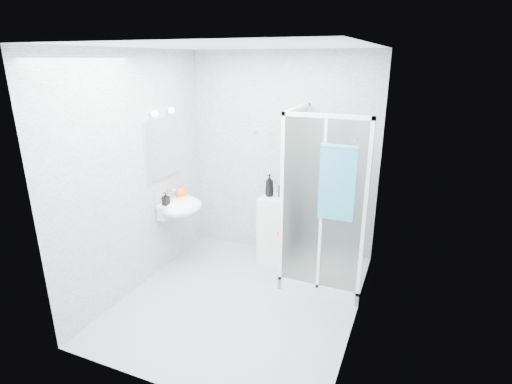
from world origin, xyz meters
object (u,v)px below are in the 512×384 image
at_px(soap_dispenser_orange, 180,191).
at_px(wall_basin, 180,207).
at_px(shampoo_bottle_b, 284,189).
at_px(shower_enclosure, 319,246).
at_px(soap_dispenser_black, 166,199).
at_px(hand_towel, 337,181).
at_px(storage_cabinet, 275,230).
at_px(shampoo_bottle_a, 269,185).

bearing_deg(soap_dispenser_orange, wall_basin, -62.06).
bearing_deg(shampoo_bottle_b, shower_enclosure, -29.19).
bearing_deg(soap_dispenser_black, wall_basin, 64.20).
bearing_deg(soap_dispenser_orange, hand_towel, -6.09).
xyz_separation_m(shower_enclosure, shampoo_bottle_b, (-0.55, 0.31, 0.53)).
bearing_deg(hand_towel, wall_basin, 177.42).
relative_size(wall_basin, soap_dispenser_black, 3.55).
bearing_deg(soap_dispenser_orange, storage_cabinet, 22.69).
height_order(wall_basin, storage_cabinet, wall_basin).
bearing_deg(shampoo_bottle_b, soap_dispenser_orange, -156.74).
bearing_deg(shower_enclosure, storage_cabinet, 158.07).
distance_m(wall_basin, hand_towel, 1.97).
height_order(wall_basin, shampoo_bottle_a, shampoo_bottle_a).
height_order(shampoo_bottle_a, soap_dispenser_orange, shampoo_bottle_a).
xyz_separation_m(storage_cabinet, soap_dispenser_black, (-1.09, -0.74, 0.51)).
relative_size(shower_enclosure, wall_basin, 3.57).
relative_size(shower_enclosure, soap_dispenser_orange, 10.98).
height_order(shampoo_bottle_a, soap_dispenser_black, shampoo_bottle_a).
xyz_separation_m(wall_basin, shampoo_bottle_a, (0.92, 0.59, 0.21)).
xyz_separation_m(storage_cabinet, shampoo_bottle_b, (0.09, 0.05, 0.54)).
xyz_separation_m(storage_cabinet, shampoo_bottle_a, (-0.09, 0.02, 0.57)).
relative_size(shampoo_bottle_a, soap_dispenser_black, 1.78).
distance_m(soap_dispenser_orange, soap_dispenser_black, 0.29).
bearing_deg(storage_cabinet, soap_dispenser_orange, -154.42).
relative_size(hand_towel, soap_dispenser_orange, 4.16).
bearing_deg(shower_enclosure, hand_towel, -59.98).
bearing_deg(wall_basin, shampoo_bottle_a, 32.75).
relative_size(wall_basin, soap_dispenser_orange, 3.07).
distance_m(shampoo_bottle_a, soap_dispenser_orange, 1.10).
height_order(shampoo_bottle_a, shampoo_bottle_b, shampoo_bottle_a).
bearing_deg(shampoo_bottle_a, hand_towel, -35.25).
distance_m(storage_cabinet, shampoo_bottle_b, 0.55).
bearing_deg(storage_cabinet, shower_enclosure, -19.05).
height_order(shampoo_bottle_b, soap_dispenser_black, shampoo_bottle_b).
relative_size(hand_towel, soap_dispenser_black, 4.80).
bearing_deg(soap_dispenser_black, storage_cabinet, 34.10).
distance_m(wall_basin, shampoo_bottle_a, 1.12).
bearing_deg(shampoo_bottle_b, wall_basin, -150.43).
distance_m(shower_enclosure, hand_towel, 1.03).
bearing_deg(shower_enclosure, soap_dispenser_black, -164.48).
bearing_deg(soap_dispenser_black, shampoo_bottle_a, 37.12).
bearing_deg(shampoo_bottle_a, storage_cabinet, -12.90).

